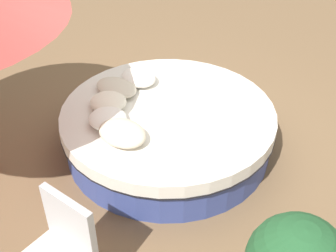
{
  "coord_description": "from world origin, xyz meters",
  "views": [
    {
      "loc": [
        2.48,
        -3.2,
        3.36
      ],
      "look_at": [
        0.0,
        0.0,
        0.32
      ],
      "focal_mm": 47.49,
      "sensor_mm": 36.0,
      "label": 1
    }
  ],
  "objects_px": {
    "throw_pillow_0": "(139,77)",
    "throw_pillow_2": "(108,102)",
    "throw_pillow_1": "(117,88)",
    "throw_pillow_4": "(122,133)",
    "round_bed": "(168,129)",
    "throw_pillow_3": "(108,119)",
    "patio_chair": "(61,246)"
  },
  "relations": [
    {
      "from": "round_bed",
      "to": "throw_pillow_4",
      "type": "xyz_separation_m",
      "value": [
        -0.04,
        -0.7,
        0.35
      ]
    },
    {
      "from": "round_bed",
      "to": "throw_pillow_3",
      "type": "distance_m",
      "value": 0.76
    },
    {
      "from": "round_bed",
      "to": "throw_pillow_3",
      "type": "relative_size",
      "value": 5.88
    },
    {
      "from": "throw_pillow_1",
      "to": "throw_pillow_3",
      "type": "height_order",
      "value": "throw_pillow_3"
    },
    {
      "from": "throw_pillow_1",
      "to": "throw_pillow_3",
      "type": "distance_m",
      "value": 0.63
    },
    {
      "from": "throw_pillow_1",
      "to": "patio_chair",
      "type": "xyz_separation_m",
      "value": [
        1.19,
        -1.91,
        -0.04
      ]
    },
    {
      "from": "throw_pillow_2",
      "to": "patio_chair",
      "type": "xyz_separation_m",
      "value": [
        1.05,
        -1.62,
        -0.05
      ]
    },
    {
      "from": "throw_pillow_0",
      "to": "throw_pillow_1",
      "type": "relative_size",
      "value": 0.82
    },
    {
      "from": "throw_pillow_3",
      "to": "patio_chair",
      "type": "distance_m",
      "value": 1.62
    },
    {
      "from": "throw_pillow_1",
      "to": "throw_pillow_2",
      "type": "height_order",
      "value": "throw_pillow_2"
    },
    {
      "from": "throw_pillow_0",
      "to": "throw_pillow_4",
      "type": "distance_m",
      "value": 1.1
    },
    {
      "from": "throw_pillow_2",
      "to": "throw_pillow_3",
      "type": "distance_m",
      "value": 0.31
    },
    {
      "from": "throw_pillow_4",
      "to": "throw_pillow_2",
      "type": "bearing_deg",
      "value": 147.17
    },
    {
      "from": "throw_pillow_4",
      "to": "throw_pillow_0",
      "type": "bearing_deg",
      "value": 122.23
    },
    {
      "from": "throw_pillow_1",
      "to": "throw_pillow_4",
      "type": "relative_size",
      "value": 1.0
    },
    {
      "from": "throw_pillow_0",
      "to": "throw_pillow_4",
      "type": "relative_size",
      "value": 0.83
    },
    {
      "from": "throw_pillow_3",
      "to": "patio_chair",
      "type": "xyz_separation_m",
      "value": [
        0.83,
        -1.39,
        -0.05
      ]
    },
    {
      "from": "throw_pillow_0",
      "to": "throw_pillow_2",
      "type": "relative_size",
      "value": 1.07
    },
    {
      "from": "throw_pillow_3",
      "to": "throw_pillow_4",
      "type": "bearing_deg",
      "value": -18.86
    },
    {
      "from": "throw_pillow_1",
      "to": "round_bed",
      "type": "bearing_deg",
      "value": 6.15
    },
    {
      "from": "throw_pillow_4",
      "to": "throw_pillow_3",
      "type": "bearing_deg",
      "value": 161.14
    },
    {
      "from": "round_bed",
      "to": "throw_pillow_1",
      "type": "bearing_deg",
      "value": -173.85
    },
    {
      "from": "throw_pillow_3",
      "to": "patio_chair",
      "type": "relative_size",
      "value": 0.42
    },
    {
      "from": "throw_pillow_4",
      "to": "round_bed",
      "type": "bearing_deg",
      "value": 86.58
    },
    {
      "from": "throw_pillow_1",
      "to": "patio_chair",
      "type": "height_order",
      "value": "patio_chair"
    },
    {
      "from": "round_bed",
      "to": "throw_pillow_2",
      "type": "bearing_deg",
      "value": -147.04
    },
    {
      "from": "throw_pillow_0",
      "to": "throw_pillow_1",
      "type": "xyz_separation_m",
      "value": [
        -0.07,
        -0.31,
        -0.02
      ]
    },
    {
      "from": "throw_pillow_4",
      "to": "patio_chair",
      "type": "distance_m",
      "value": 1.39
    },
    {
      "from": "throw_pillow_0",
      "to": "throw_pillow_2",
      "type": "height_order",
      "value": "throw_pillow_0"
    },
    {
      "from": "throw_pillow_3",
      "to": "patio_chair",
      "type": "height_order",
      "value": "patio_chair"
    },
    {
      "from": "throw_pillow_1",
      "to": "patio_chair",
      "type": "relative_size",
      "value": 0.54
    },
    {
      "from": "throw_pillow_2",
      "to": "patio_chair",
      "type": "distance_m",
      "value": 1.93
    }
  ]
}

